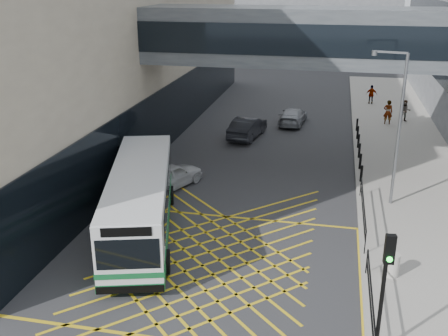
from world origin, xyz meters
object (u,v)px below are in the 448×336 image
Objects in this scene: bus at (141,199)px; car_silver at (293,115)px; car_white at (170,175)px; pedestrian_a at (388,112)px; litter_bin at (392,265)px; traffic_light at (385,279)px; car_dark at (247,127)px; street_lamp at (396,120)px; pedestrian_b at (405,111)px; pedestrian_c at (371,95)px.

car_silver is at bearing 59.69° from bus.
car_silver is at bearing -86.18° from car_white.
pedestrian_a reaches higher than car_silver.
car_silver is at bearing 104.70° from litter_bin.
traffic_light is at bearing 105.20° from car_silver.
pedestrian_a is at bearing -143.29° from car_dark.
street_lamp reaches higher than litter_bin.
car_dark is 1.16× the size of traffic_light.
pedestrian_a is at bearing -104.96° from car_white.
pedestrian_b is (11.02, 6.12, 0.25)m from car_dark.
car_silver is 2.63× the size of pedestrian_c.
pedestrian_b is (13.12, 21.15, -0.58)m from bus.
litter_bin is at bearing 73.53° from traffic_light.
car_white is at bearing -132.39° from pedestrian_b.
pedestrian_a reaches higher than car_dark.
car_white is 2.39× the size of pedestrian_a.
litter_bin is at bearing -99.21° from pedestrian_b.
traffic_light reaches higher than car_white.
bus is at bearing 67.38° from pedestrian_c.
car_dark is at bearing 102.55° from traffic_light.
car_silver is 1.05× the size of traffic_light.
street_lamp is at bearing 117.31° from car_silver.
car_silver is at bearing 124.59° from street_lamp.
litter_bin is at bearing 171.39° from car_white.
pedestrian_c is (1.37, 33.03, -1.81)m from traffic_light.
street_lamp reaches higher than car_silver.
traffic_light is 33.11m from pedestrian_c.
car_white is 2.68× the size of pedestrian_c.
traffic_light is 26.63m from pedestrian_a.
pedestrian_c is at bearing 80.97° from traffic_light.
bus is 28.82m from pedestrian_c.
bus is at bearing 117.79° from car_white.
car_dark is 5.25× the size of litter_bin.
car_dark is at bearing 52.49° from pedestrian_c.
car_white is at bearing 147.33° from litter_bin.
car_dark is at bearing 143.13° from street_lamp.
street_lamp is at bearing -155.98° from car_white.
pedestrian_b is at bearing 42.05° from bus.
pedestrian_b is at bearing -162.20° from car_silver.
street_lamp is 7.79m from litter_bin.
pedestrian_c is at bearing 88.87° from litter_bin.
car_dark is 2.58× the size of pedestrian_a.
traffic_light is 4.53× the size of litter_bin.
pedestrian_c is at bearing -124.42° from car_silver.
car_white is at bearing 85.16° from car_dark.
bus is at bearing 139.67° from traffic_light.
street_lamp is 8.21× the size of litter_bin.
bus is 15.20m from car_dark.
bus reaches higher than pedestrian_c.
pedestrian_b is (13.46, 16.00, 0.29)m from car_white.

